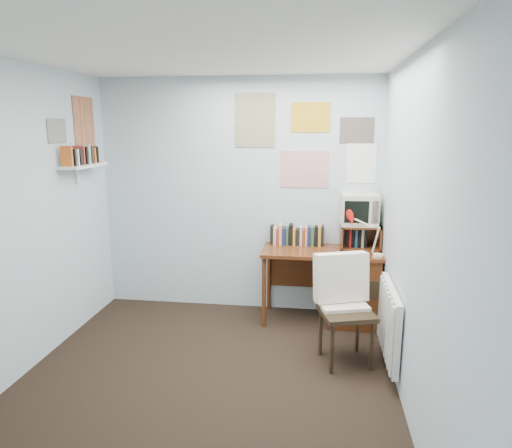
{
  "coord_description": "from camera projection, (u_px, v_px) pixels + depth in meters",
  "views": [
    {
      "loc": [
        0.85,
        -3.05,
        1.99
      ],
      "look_at": [
        0.3,
        0.93,
        1.13
      ],
      "focal_mm": 32.0,
      "sensor_mm": 36.0,
      "label": 1
    }
  ],
  "objects": [
    {
      "name": "ground",
      "position": [
        200.0,
        392.0,
        3.48
      ],
      "size": [
        3.5,
        3.5,
        0.0
      ],
      "primitive_type": "plane",
      "color": "black",
      "rests_on": "ground"
    },
    {
      "name": "back_wall",
      "position": [
        239.0,
        196.0,
        4.91
      ],
      "size": [
        3.0,
        0.02,
        2.5
      ],
      "primitive_type": "cube",
      "color": "#B2C0CC",
      "rests_on": "ground"
    },
    {
      "name": "left_wall",
      "position": [
        1.0,
        227.0,
        3.42
      ],
      "size": [
        0.02,
        3.5,
        2.5
      ],
      "primitive_type": "cube",
      "color": "#B2C0CC",
      "rests_on": "ground"
    },
    {
      "name": "right_wall",
      "position": [
        416.0,
        241.0,
        3.02
      ],
      "size": [
        0.02,
        3.5,
        2.5
      ],
      "primitive_type": "cube",
      "color": "#B2C0CC",
      "rests_on": "ground"
    },
    {
      "name": "ceiling",
      "position": [
        190.0,
        46.0,
        2.96
      ],
      "size": [
        3.0,
        3.5,
        0.02
      ],
      "primitive_type": "cube",
      "color": "white",
      "rests_on": "back_wall"
    },
    {
      "name": "desk",
      "position": [
        347.0,
        284.0,
        4.68
      ],
      "size": [
        1.2,
        0.55,
        0.76
      ],
      "color": "#5C2C15",
      "rests_on": "ground"
    },
    {
      "name": "desk_chair",
      "position": [
        346.0,
        313.0,
        3.84
      ],
      "size": [
        0.57,
        0.55,
        0.9
      ],
      "primitive_type": "cube",
      "rotation": [
        0.0,
        0.0,
        0.29
      ],
      "color": "black",
      "rests_on": "ground"
    },
    {
      "name": "desk_lamp",
      "position": [
        379.0,
        238.0,
        4.35
      ],
      "size": [
        0.3,
        0.27,
        0.38
      ],
      "primitive_type": "cube",
      "rotation": [
        0.0,
        0.0,
        -0.17
      ],
      "color": "red",
      "rests_on": "desk"
    },
    {
      "name": "tv_riser",
      "position": [
        360.0,
        237.0,
        4.67
      ],
      "size": [
        0.4,
        0.3,
        0.25
      ],
      "primitive_type": "cube",
      "color": "#5C2C15",
      "rests_on": "desk"
    },
    {
      "name": "crt_tv",
      "position": [
        359.0,
        208.0,
        4.63
      ],
      "size": [
        0.37,
        0.35,
        0.34
      ],
      "primitive_type": "cube",
      "rotation": [
        0.0,
        0.0,
        0.04
      ],
      "color": "beige",
      "rests_on": "tv_riser"
    },
    {
      "name": "book_row",
      "position": [
        299.0,
        235.0,
        4.82
      ],
      "size": [
        0.6,
        0.14,
        0.22
      ],
      "primitive_type": "cube",
      "color": "#5C2C15",
      "rests_on": "desk"
    },
    {
      "name": "radiator",
      "position": [
        390.0,
        322.0,
        3.73
      ],
      "size": [
        0.09,
        0.8,
        0.6
      ],
      "primitive_type": "cube",
      "color": "white",
      "rests_on": "right_wall"
    },
    {
      "name": "wall_shelf",
      "position": [
        84.0,
        166.0,
        4.39
      ],
      "size": [
        0.2,
        0.62,
        0.24
      ],
      "primitive_type": "cube",
      "color": "white",
      "rests_on": "left_wall"
    },
    {
      "name": "posters_back",
      "position": [
        305.0,
        140.0,
        4.69
      ],
      "size": [
        1.2,
        0.01,
        0.9
      ],
      "primitive_type": "cube",
      "color": "white",
      "rests_on": "back_wall"
    },
    {
      "name": "posters_left",
      "position": [
        71.0,
        125.0,
        4.32
      ],
      "size": [
        0.01,
        0.7,
        0.6
      ],
      "primitive_type": "cube",
      "color": "white",
      "rests_on": "left_wall"
    }
  ]
}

